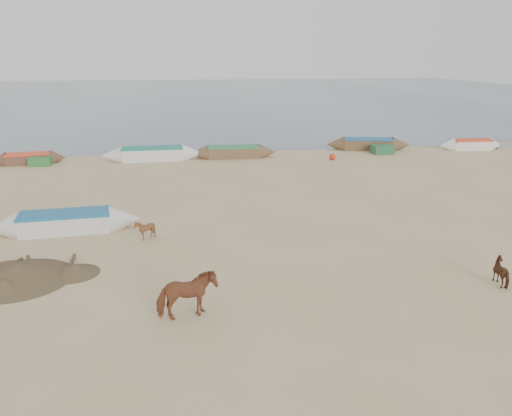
{
  "coord_description": "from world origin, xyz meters",
  "views": [
    {
      "loc": [
        -3.0,
        -15.66,
        7.11
      ],
      "look_at": [
        0.0,
        4.0,
        1.0
      ],
      "focal_mm": 35.0,
      "sensor_mm": 36.0,
      "label": 1
    }
  ],
  "objects": [
    {
      "name": "debris_pile",
      "position": [
        -8.49,
        0.44,
        0.27
      ],
      "size": [
        3.99,
        3.99,
        0.54
      ],
      "primitive_type": "cone",
      "rotation": [
        0.0,
        0.0,
        -0.13
      ],
      "color": "brown",
      "rests_on": "ground"
    },
    {
      "name": "near_canoe",
      "position": [
        -7.89,
        5.05,
        0.43
      ],
      "size": [
        6.26,
        1.75,
        0.86
      ],
      "primitive_type": null,
      "rotation": [
        0.0,
        0.0,
        0.07
      ],
      "color": "silver",
      "rests_on": "ground"
    },
    {
      "name": "ground",
      "position": [
        0.0,
        0.0,
        0.0
      ],
      "size": [
        140.0,
        140.0,
        0.0
      ],
      "primitive_type": "plane",
      "color": "tan",
      "rests_on": "ground"
    },
    {
      "name": "calf_right",
      "position": [
        7.11,
        -2.32,
        0.43
      ],
      "size": [
        0.98,
        1.05,
        0.86
      ],
      "primitive_type": "imported",
      "rotation": [
        0.0,
        0.0,
        1.93
      ],
      "color": "#542F1B",
      "rests_on": "ground"
    },
    {
      "name": "calf_front",
      "position": [
        -4.57,
        3.63,
        0.42
      ],
      "size": [
        0.83,
        0.76,
        0.83
      ],
      "primitive_type": "imported",
      "rotation": [
        0.0,
        0.0,
        -1.69
      ],
      "color": "brown",
      "rests_on": "ground"
    },
    {
      "name": "beach_clutter",
      "position": [
        4.26,
        20.11,
        0.3
      ],
      "size": [
        44.6,
        4.74,
        0.64
      ],
      "color": "#2F6932",
      "rests_on": "ground"
    },
    {
      "name": "cow_adult",
      "position": [
        -3.01,
        -2.95,
        0.7
      ],
      "size": [
        1.79,
        1.12,
        1.4
      ],
      "primitive_type": "imported",
      "rotation": [
        0.0,
        0.0,
        1.8
      ],
      "color": "brown",
      "rests_on": "ground"
    },
    {
      "name": "sea",
      "position": [
        0.0,
        82.0,
        0.01
      ],
      "size": [
        160.0,
        160.0,
        0.0
      ],
      "primitive_type": "plane",
      "color": "slate",
      "rests_on": "ground"
    },
    {
      "name": "waterline_canoes",
      "position": [
        -4.16,
        20.36,
        0.44
      ],
      "size": [
        51.58,
        3.78,
        0.96
      ],
      "color": "brown",
      "rests_on": "ground"
    }
  ]
}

